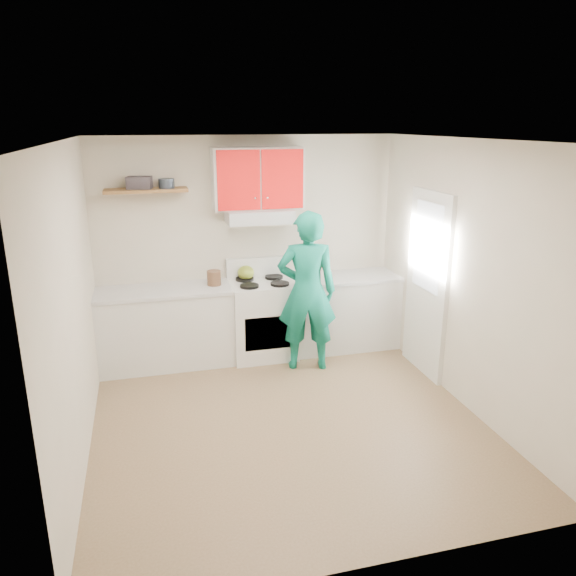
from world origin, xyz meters
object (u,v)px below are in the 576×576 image
object	(u,v)px
person	(307,292)
stove	(263,319)
kettle	(246,273)
crock	(214,279)
tin	(166,183)

from	to	relation	value
person	stove	bearing A→B (deg)	-36.20
kettle	crock	xyz separation A→B (m)	(-0.40, -0.13, -0.01)
stove	tin	xyz separation A→B (m)	(-1.03, 0.16, 1.63)
crock	person	distance (m)	1.10
kettle	tin	bearing A→B (deg)	-161.55
stove	person	distance (m)	0.77
kettle	person	bearing A→B (deg)	-29.78
person	kettle	bearing A→B (deg)	-35.89
kettle	person	world-z (taller)	person
tin	person	world-z (taller)	tin
stove	tin	bearing A→B (deg)	171.07
stove	person	size ratio (longest dim) A/B	0.50
crock	stove	bearing A→B (deg)	-3.94
tin	crock	xyz separation A→B (m)	(0.47, -0.12, -1.09)
tin	kettle	xyz separation A→B (m)	(0.87, 0.01, -1.08)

